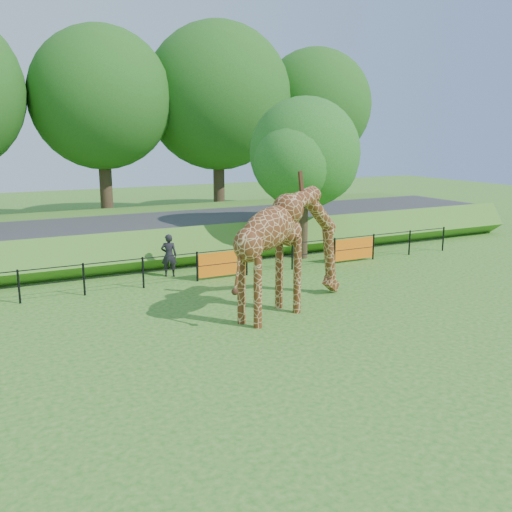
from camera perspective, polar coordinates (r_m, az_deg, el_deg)
name	(u,v)px	position (r m, az deg, el deg)	size (l,w,h in m)	color
ground	(245,372)	(13.12, -1.09, -11.52)	(90.00, 90.00, 0.00)	#246619
giraffe	(292,250)	(17.08, 3.57, 0.62)	(5.19, 0.95, 3.71)	#592B12
perimeter_fence	(143,273)	(20.08, -11.22, -1.64)	(28.07, 0.10, 1.10)	black
embankment	(97,236)	(27.21, -15.66, 1.97)	(40.00, 9.00, 1.30)	#246619
road	(103,225)	(25.65, -15.06, 3.01)	(40.00, 5.00, 0.12)	#2D2D2F
visitor	(169,255)	(21.49, -8.70, 0.06)	(0.59, 0.39, 1.62)	black
tree_east	(306,157)	(24.16, 5.06, 9.81)	(5.40, 4.71, 6.76)	#352617
bg_tree_line	(99,97)	(33.62, -15.43, 15.07)	(37.30, 8.80, 11.82)	#352617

